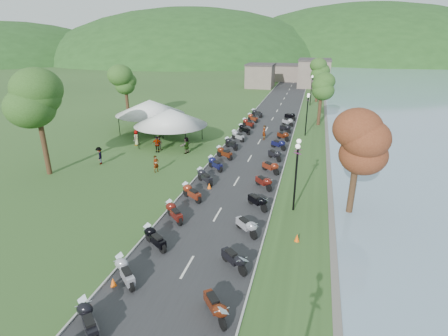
# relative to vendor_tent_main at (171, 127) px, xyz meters

# --- Properties ---
(road) EXTENTS (7.00, 120.00, 0.02)m
(road) POSITION_rel_vendor_tent_main_xyz_m (9.46, 9.27, -1.99)
(road) COLOR #2C2C2E
(road) RESTS_ON ground
(hills_backdrop) EXTENTS (360.00, 120.00, 76.00)m
(hills_backdrop) POSITION_rel_vendor_tent_main_xyz_m (9.46, 169.27, -2.00)
(hills_backdrop) COLOR #285621
(hills_backdrop) RESTS_ON ground
(far_building) EXTENTS (18.00, 16.00, 5.00)m
(far_building) POSITION_rel_vendor_tent_main_xyz_m (7.46, 54.27, 0.50)
(far_building) COLOR #78695D
(far_building) RESTS_ON ground
(moto_row_left) EXTENTS (2.60, 50.55, 1.10)m
(moto_row_left) POSITION_rel_vendor_tent_main_xyz_m (7.01, -8.19, -1.45)
(moto_row_left) COLOR #331411
(moto_row_left) RESTS_ON ground
(moto_row_right) EXTENTS (2.60, 44.89, 1.10)m
(moto_row_right) POSITION_rel_vendor_tent_main_xyz_m (11.91, -5.99, -1.45)
(moto_row_right) COLOR #331411
(moto_row_right) RESTS_ON ground
(vendor_tent_main) EXTENTS (5.42, 5.42, 4.00)m
(vendor_tent_main) POSITION_rel_vendor_tent_main_xyz_m (0.00, 0.00, 0.00)
(vendor_tent_main) COLOR silver
(vendor_tent_main) RESTS_ON ground
(vendor_tent_side) EXTENTS (5.72, 5.72, 4.00)m
(vendor_tent_side) POSITION_rel_vendor_tent_main_xyz_m (-4.70, 4.55, 0.00)
(vendor_tent_side) COLOR silver
(vendor_tent_side) RESTS_ON ground
(tree_park_left) EXTENTS (3.89, 3.89, 10.80)m
(tree_park_left) POSITION_rel_vendor_tent_main_xyz_m (-7.06, -11.21, 3.40)
(tree_park_left) COLOR #376524
(tree_park_left) RESTS_ON ground
(tree_lakeside) EXTENTS (2.89, 2.89, 8.04)m
(tree_lakeside) POSITION_rel_vendor_tent_main_xyz_m (18.27, -11.95, 2.02)
(tree_lakeside) COLOR #376524
(tree_lakeside) RESTS_ON ground
(pedestrian_a) EXTENTS (0.65, 0.70, 1.55)m
(pedestrian_a) POSITION_rel_vendor_tent_main_xyz_m (1.98, -8.42, -2.00)
(pedestrian_a) COLOR slate
(pedestrian_a) RESTS_ON ground
(pedestrian_b) EXTENTS (0.79, 0.49, 1.54)m
(pedestrian_b) POSITION_rel_vendor_tent_main_xyz_m (-0.50, -2.32, -2.00)
(pedestrian_b) COLOR slate
(pedestrian_b) RESTS_ON ground
(pedestrian_c) EXTENTS (0.93, 1.17, 1.68)m
(pedestrian_c) POSITION_rel_vendor_tent_main_xyz_m (-4.10, -7.87, -2.00)
(pedestrian_c) COLOR slate
(pedestrian_c) RESTS_ON ground
(traffic_cone_near) EXTENTS (0.31, 0.31, 0.48)m
(traffic_cone_near) POSITION_rel_vendor_tent_main_xyz_m (6.46, -23.06, -1.76)
(traffic_cone_near) COLOR #F2590C
(traffic_cone_near) RESTS_ON ground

